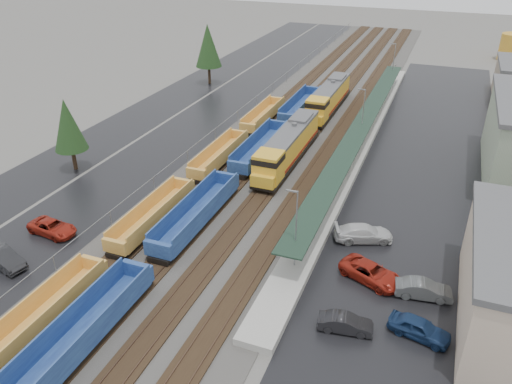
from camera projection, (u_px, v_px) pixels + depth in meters
ballast_strip at (312, 115)px, 79.53m from camera, size 20.00×160.00×0.08m
trackbed at (312, 114)px, 79.48m from camera, size 14.60×160.00×0.22m
west_parking_lot at (226, 104)px, 84.33m from camera, size 10.00×160.00×0.02m
west_road at (175, 97)px, 87.52m from camera, size 9.00×160.00×0.02m
east_commuter_lot at (432, 156)px, 65.28m from camera, size 16.00×100.00×0.02m
station_platform at (360, 141)px, 67.98m from camera, size 3.00×80.00×8.00m
chainlink_fence at (253, 101)px, 80.54m from camera, size 0.08×160.04×2.02m
tree_west_near at (68, 125)px, 59.19m from camera, size 3.96×3.96×9.00m
tree_west_far at (208, 46)px, 91.72m from camera, size 4.84×4.84×11.00m
locomotive_lead at (287, 147)px, 62.08m from camera, size 2.98×19.64×4.45m
locomotive_trail at (328, 98)px, 79.32m from camera, size 2.98×19.64×4.45m
well_string_yellow at (154, 215)px, 49.96m from camera, size 2.45×76.73×2.17m
well_string_blue at (197, 213)px, 50.07m from camera, size 2.76×87.56×2.45m
parked_car_west_b at (3, 258)px, 44.07m from camera, size 2.82×5.24×1.64m
parked_car_west_c at (52, 228)px, 48.69m from camera, size 2.80×5.24×1.40m
parked_car_east_a at (345, 323)px, 37.04m from camera, size 2.04×4.28×1.35m
parked_car_east_b at (371, 273)px, 42.28m from camera, size 4.51×6.03×1.52m
parked_car_east_c at (364, 233)px, 47.62m from camera, size 4.17×6.00×1.61m
parked_car_east_d at (419, 328)px, 36.46m from camera, size 2.74×4.80×1.54m
parked_car_east_e at (424, 290)px, 40.35m from camera, size 2.26×4.73×1.50m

